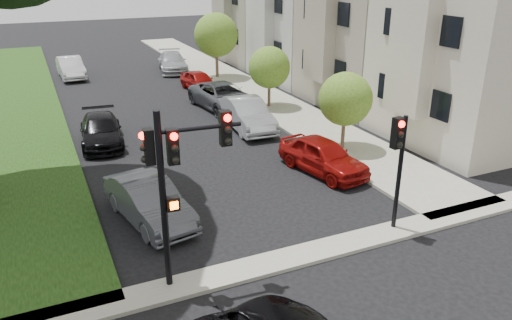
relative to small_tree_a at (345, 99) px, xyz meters
name	(u,v)px	position (x,y,z in m)	size (l,w,h in m)	color
ground	(336,297)	(-6.20, -9.07, -2.39)	(140.00, 140.00, 0.00)	black
sidewalk_right	(232,81)	(0.55, 14.93, -2.33)	(3.50, 44.00, 0.12)	gray
sidewalk_cross	(298,256)	(-6.20, -7.07, -2.33)	(60.00, 1.00, 0.12)	gray
small_tree_a	(345,99)	(0.00, 0.00, 0.00)	(2.40, 2.40, 3.60)	#4F3E2E
small_tree_b	(269,67)	(0.00, 7.72, 0.00)	(2.40, 2.40, 3.60)	#4F3E2E
small_tree_c	(216,35)	(0.00, 16.48, 0.74)	(3.14, 3.14, 4.71)	#4F3E2E
traffic_signal_main	(176,168)	(-9.62, -6.84, 0.97)	(2.39, 0.62, 4.88)	black
traffic_signal_secondary	(398,153)	(-2.73, -6.88, 0.28)	(0.49, 0.40, 3.83)	black
car_parked_0	(323,156)	(-2.21, -1.88, -1.67)	(1.70, 4.23, 1.44)	maroon
car_parked_1	(247,114)	(-2.76, 4.63, -1.61)	(1.67, 4.78, 1.57)	#999BA0
car_parked_2	(223,96)	(-2.51, 8.63, -1.65)	(2.48, 5.39, 1.50)	#3F4247
car_parked_3	(199,81)	(-2.38, 13.45, -1.75)	(1.52, 3.79, 1.29)	maroon
car_parked_4	(173,62)	(-2.31, 20.25, -1.67)	(2.04, 5.01, 1.45)	#999BA0
car_parked_5	(149,201)	(-9.62, -3.04, -1.67)	(1.53, 4.38, 1.44)	#3F4247
car_parked_6	(101,131)	(-9.92, 5.38, -1.73)	(1.85, 4.55, 1.32)	black
car_parked_9	(71,68)	(-9.78, 21.08, -1.63)	(1.61, 4.61, 1.52)	silver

